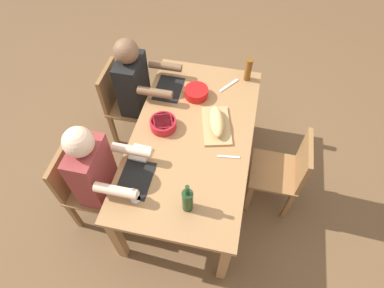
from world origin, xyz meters
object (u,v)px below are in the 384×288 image
Objects in this scene: diner_far_right at (138,87)px; serving_bowl_greens at (163,124)px; dining_table at (192,142)px; serving_bowl_salad at (196,92)px; chair_far_left at (83,184)px; diner_far_left at (99,174)px; beer_bottle at (248,70)px; wine_glass at (133,191)px; wine_bottle at (188,200)px; chair_far_right at (123,101)px; chair_near_center at (286,171)px; cutting_board at (216,126)px; bread_loaf at (217,121)px; napkin_stack at (140,153)px.

serving_bowl_greens is at bearing -139.76° from diner_far_right.
serving_bowl_salad is (0.44, 0.06, 0.13)m from dining_table.
diner_far_left is (0.00, -0.18, 0.21)m from chair_far_left.
beer_bottle is at bearing -39.96° from serving_bowl_greens.
dining_table is 1.43× the size of diner_far_left.
diner_far_left is 7.23× the size of wine_glass.
dining_table is at bearing -52.38° from diner_far_left.
diner_far_left is 4.14× the size of wine_bottle.
chair_far_right is at bearing 25.81° from wine_glass.
beer_bottle is (0.75, 0.45, 0.37)m from chair_near_center.
beer_bottle is (1.22, -0.96, 0.15)m from diner_far_left.
wine_glass is at bearing 150.18° from cutting_board.
chair_near_center is at bearing -73.48° from chair_far_left.
chair_far_right and chair_near_center have the same top height.
chair_far_left is (-0.47, 0.80, -0.17)m from dining_table.
wine_bottle reaches higher than chair_far_left.
cutting_board is 1.38× the size of wine_bottle.
beer_bottle is at bearing 30.89° from chair_near_center.
diner_far_left is 3.75× the size of bread_loaf.
serving_bowl_greens is 1.51× the size of napkin_stack.
beer_bottle is (1.22, -1.15, 0.37)m from chair_far_left.
diner_far_right is 0.86m from cutting_board.
serving_bowl_salad is at bearing -22.83° from napkin_stack.
chair_near_center is at bearing -106.52° from chair_far_right.
diner_far_left is 1.00m from bread_loaf.
dining_table is 0.94m from chair_far_right.
dining_table is at bearing -120.67° from chair_far_right.
diner_far_left reaches higher than wine_bottle.
chair_far_right is at bearing 0.00° from chair_far_left.
wine_glass reaches higher than chair_far_left.
bread_loaf reaches higher than serving_bowl_salad.
chair_far_right is at bearing 103.50° from beer_bottle.
wine_bottle is 0.37m from wine_glass.
wine_glass is at bearing -167.07° from napkin_stack.
napkin_stack is at bearing 126.22° from dining_table.
dining_table is 0.71m from wine_glass.
bread_loaf is (-0.34, -0.78, 0.11)m from diner_far_right.
dining_table is at bearing -172.65° from serving_bowl_salad.
chair_near_center is (0.47, -1.59, 0.00)m from chair_far_left.
chair_far_right is at bearing 11.00° from diner_far_left.
bread_loaf is 1.10× the size of wine_bottle.
dining_table is 10.35× the size of wine_glass.
chair_far_left is 0.81m from serving_bowl_greens.
cutting_board is (0.10, -0.42, -0.04)m from serving_bowl_greens.
diner_far_right reaches higher than chair_far_right.
chair_far_left is 2.66× the size of bread_loaf.
serving_bowl_greens is (0.04, 1.04, 0.30)m from chair_near_center.
napkin_stack is (0.22, -0.26, 0.05)m from diner_far_left.
diner_far_right is at bearing 66.82° from cutting_board.
serving_bowl_salad is (-0.03, -0.56, 0.09)m from diner_far_right.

